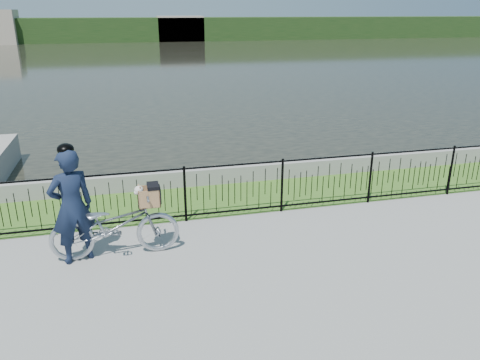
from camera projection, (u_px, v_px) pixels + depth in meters
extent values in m
plane|color=gray|center=(256.00, 253.00, 8.12)|extent=(120.00, 120.00, 0.00)
cube|color=#3E6921|center=(225.00, 198.00, 10.49)|extent=(60.00, 2.00, 0.01)
plane|color=#27271E|center=(146.00, 61.00, 38.21)|extent=(120.00, 120.00, 0.00)
cube|color=gray|center=(216.00, 175.00, 11.33)|extent=(60.00, 0.30, 0.40)
cube|color=#233F18|center=(134.00, 29.00, 62.31)|extent=(120.00, 6.00, 3.00)
cube|color=#AA9C88|center=(180.00, 29.00, 62.26)|extent=(6.00, 3.00, 3.20)
imported|color=#ABAFB7|center=(115.00, 225.00, 7.86)|extent=(2.14, 0.75, 1.12)
cube|color=black|center=(150.00, 205.00, 7.89)|extent=(0.38, 0.18, 0.02)
cube|color=#A1754B|center=(149.00, 205.00, 7.89)|extent=(0.35, 0.29, 0.01)
cube|color=#A1754B|center=(148.00, 194.00, 7.97)|extent=(0.35, 0.01, 0.31)
cube|color=#A1754B|center=(149.00, 200.00, 7.71)|extent=(0.35, 0.02, 0.31)
cube|color=#A1754B|center=(159.00, 196.00, 7.88)|extent=(0.02, 0.29, 0.31)
cube|color=#A1754B|center=(139.00, 198.00, 7.80)|extent=(0.02, 0.29, 0.31)
cube|color=black|center=(153.00, 186.00, 7.79)|extent=(0.19, 0.31, 0.06)
cube|color=black|center=(160.00, 194.00, 7.87)|extent=(0.02, 0.31, 0.25)
ellipsoid|color=silver|center=(148.00, 198.00, 7.84)|extent=(0.31, 0.22, 0.20)
sphere|color=silver|center=(139.00, 190.00, 7.74)|extent=(0.15, 0.15, 0.15)
sphere|color=silver|center=(136.00, 193.00, 7.72)|extent=(0.07, 0.07, 0.07)
sphere|color=black|center=(134.00, 193.00, 7.71)|extent=(0.02, 0.02, 0.02)
cone|color=#96673E|center=(138.00, 186.00, 7.77)|extent=(0.06, 0.08, 0.08)
cone|color=#96673E|center=(140.00, 188.00, 7.69)|extent=(0.06, 0.08, 0.08)
imported|color=#131C34|center=(72.00, 207.00, 7.57)|extent=(0.83, 0.70, 1.95)
ellipsoid|color=black|center=(64.00, 150.00, 7.24)|extent=(0.26, 0.29, 0.18)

